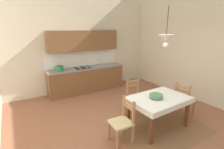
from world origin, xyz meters
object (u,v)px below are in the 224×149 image
object	(u,v)px
dining_table	(159,103)
dining_chair_window_side	(184,100)
kitchen_cabinetry	(86,68)
dining_chair_kitchen_side	(135,96)
pendant_lamp	(166,39)
dining_chair_tv_side	(122,122)
fruit_bowl	(156,96)

from	to	relation	value
dining_table	dining_chair_window_side	size ratio (longest dim) A/B	1.50
kitchen_cabinetry	dining_table	world-z (taller)	kitchen_cabinetry
dining_table	dining_chair_window_side	bearing A→B (deg)	1.89
dining_chair_kitchen_side	pendant_lamp	size ratio (longest dim) A/B	1.16
dining_table	dining_chair_tv_side	bearing A→B (deg)	179.97
fruit_bowl	kitchen_cabinetry	bearing A→B (deg)	97.00
kitchen_cabinetry	dining_table	distance (m)	3.19
kitchen_cabinetry	dining_chair_window_side	bearing A→B (deg)	-64.64
fruit_bowl	dining_chair_window_side	bearing A→B (deg)	1.45
dining_table	dining_chair_tv_side	world-z (taller)	dining_chair_tv_side
dining_chair_tv_side	pendant_lamp	size ratio (longest dim) A/B	1.16
dining_chair_kitchen_side	pendant_lamp	distance (m)	1.92
dining_chair_kitchen_side	kitchen_cabinetry	bearing A→B (deg)	102.96
dining_table	fruit_bowl	xyz separation A→B (m)	(-0.09, 0.01, 0.19)
kitchen_cabinetry	pendant_lamp	distance (m)	3.49
kitchen_cabinetry	dining_chair_kitchen_side	world-z (taller)	kitchen_cabinetry
dining_table	dining_chair_window_side	xyz separation A→B (m)	(1.00, 0.03, -0.18)
dining_table	pendant_lamp	xyz separation A→B (m)	(-0.03, -0.09, 1.46)
kitchen_cabinetry	dining_chair_kitchen_side	xyz separation A→B (m)	(0.52, -2.25, -0.41)
dining_chair_tv_side	dining_chair_kitchen_side	distance (m)	1.38
fruit_bowl	pendant_lamp	xyz separation A→B (m)	(0.06, -0.10, 1.27)
dining_chair_tv_side	fruit_bowl	distance (m)	0.99
fruit_bowl	dining_chair_tv_side	bearing A→B (deg)	-179.71
dining_chair_window_side	dining_chair_tv_side	bearing A→B (deg)	-179.08
dining_chair_tv_side	dining_chair_window_side	bearing A→B (deg)	0.92
dining_chair_window_side	pendant_lamp	world-z (taller)	pendant_lamp
kitchen_cabinetry	fruit_bowl	bearing A→B (deg)	-83.00
kitchen_cabinetry	dining_chair_window_side	distance (m)	3.47
dining_chair_window_side	dining_chair_tv_side	size ratio (longest dim) A/B	1.00
dining_chair_kitchen_side	dining_chair_window_side	bearing A→B (deg)	-42.10
dining_chair_tv_side	dining_chair_kitchen_side	xyz separation A→B (m)	(1.05, 0.90, 0.00)
dining_chair_window_side	dining_chair_tv_side	distance (m)	2.01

